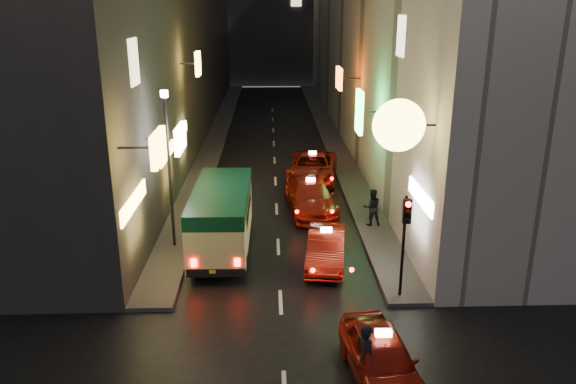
{
  "coord_description": "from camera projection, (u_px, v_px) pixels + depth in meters",
  "views": [
    {
      "loc": [
        -0.32,
        -8.01,
        9.36
      ],
      "look_at": [
        0.4,
        13.0,
        2.36
      ],
      "focal_mm": 35.0,
      "sensor_mm": 36.0,
      "label": 1
    }
  ],
  "objects": [
    {
      "name": "building_left",
      "position": [
        159.0,
        11.0,
        39.69
      ],
      "size": [
        7.38,
        52.0,
        18.0
      ],
      "color": "#33302E",
      "rests_on": "ground"
    },
    {
      "name": "lamp_post",
      "position": [
        169.0,
        160.0,
        21.58
      ],
      "size": [
        0.28,
        0.28,
        6.22
      ],
      "color": "black",
      "rests_on": "sidewalk_left"
    },
    {
      "name": "building_right",
      "position": [
        384.0,
        11.0,
        40.21
      ],
      "size": [
        8.03,
        52.0,
        18.0
      ],
      "color": "#B2ACA3",
      "rests_on": "ground"
    },
    {
      "name": "taxi_third",
      "position": [
        310.0,
        194.0,
        26.61
      ],
      "size": [
        2.73,
        5.63,
        1.9
      ],
      "color": "maroon",
      "rests_on": "ground"
    },
    {
      "name": "minibus",
      "position": [
        222.0,
        212.0,
        22.0
      ],
      "size": [
        2.19,
        6.08,
        2.61
      ],
      "color": "beige",
      "rests_on": "ground"
    },
    {
      "name": "sidewalk_left",
      "position": [
        218.0,
        134.0,
        42.64
      ],
      "size": [
        1.5,
        52.0,
        0.15
      ],
      "primitive_type": "cube",
      "color": "#44413F",
      "rests_on": "ground"
    },
    {
      "name": "traffic_light",
      "position": [
        406.0,
        226.0,
        17.88
      ],
      "size": [
        0.26,
        0.43,
        3.5
      ],
      "color": "black",
      "rests_on": "sidewalk_right"
    },
    {
      "name": "pedestrian_sidewalk",
      "position": [
        372.0,
        205.0,
        24.5
      ],
      "size": [
        0.75,
        0.51,
        1.87
      ],
      "primitive_type": "imported",
      "rotation": [
        0.0,
        0.0,
        3.25
      ],
      "color": "black",
      "rests_on": "sidewalk_right"
    },
    {
      "name": "sidewalk_right",
      "position": [
        329.0,
        133.0,
        42.92
      ],
      "size": [
        1.5,
        52.0,
        0.15
      ],
      "primitive_type": "cube",
      "color": "#44413F",
      "rests_on": "ground"
    },
    {
      "name": "taxi_second",
      "position": [
        326.0,
        245.0,
        21.19
      ],
      "size": [
        2.56,
        4.95,
        1.68
      ],
      "color": "maroon",
      "rests_on": "ground"
    },
    {
      "name": "taxi_far",
      "position": [
        313.0,
        166.0,
        31.16
      ],
      "size": [
        3.13,
        5.96,
        1.98
      ],
      "color": "maroon",
      "rests_on": "ground"
    },
    {
      "name": "taxi_near",
      "position": [
        382.0,
        355.0,
        14.47
      ],
      "size": [
        2.59,
        5.17,
        1.75
      ],
      "color": "maroon",
      "rests_on": "ground"
    },
    {
      "name": "pedestrian_crossing",
      "position": [
        366.0,
        353.0,
        14.15
      ],
      "size": [
        0.67,
        0.8,
        2.07
      ],
      "primitive_type": "imported",
      "rotation": [
        0.0,
        0.0,
        1.98
      ],
      "color": "black",
      "rests_on": "ground"
    }
  ]
}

